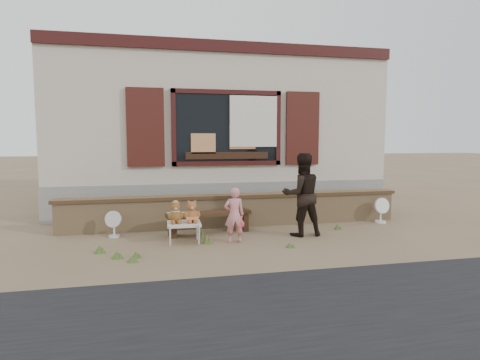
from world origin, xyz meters
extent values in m
plane|color=brown|center=(0.00, 0.00, 0.00)|extent=(80.00, 80.00, 0.00)
cube|color=#AFA38D|center=(0.00, 4.50, 2.40)|extent=(8.00, 5.00, 3.20)
cube|color=gray|center=(0.00, 4.50, 0.40)|extent=(8.04, 5.04, 0.80)
cube|color=black|center=(0.00, 1.97, 2.05)|extent=(2.30, 0.04, 1.50)
cube|color=#34100F|center=(0.00, 1.95, 2.85)|extent=(2.50, 0.08, 0.10)
cube|color=#34100F|center=(0.00, 1.95, 1.25)|extent=(2.50, 0.08, 0.10)
cube|color=#34100F|center=(-1.20, 1.95, 2.05)|extent=(0.10, 0.08, 1.70)
cube|color=#34100F|center=(1.20, 1.95, 2.05)|extent=(0.10, 0.08, 1.70)
cube|color=#3A160F|center=(-1.80, 1.94, 2.05)|extent=(0.80, 0.07, 1.70)
cube|color=#3A160F|center=(1.80, 1.94, 2.05)|extent=(0.80, 0.07, 1.70)
cube|color=silver|center=(0.60, 1.90, 2.20)|extent=(1.10, 0.02, 1.15)
cube|color=#34100F|center=(0.00, 1.98, 3.85)|extent=(8.00, 0.12, 0.25)
cube|color=black|center=(0.00, 1.94, 1.43)|extent=(1.90, 0.06, 0.16)
cube|color=tan|center=(-0.55, 1.94, 1.70)|extent=(0.55, 0.06, 0.45)
cube|color=#E08447|center=(0.35, 1.94, 1.85)|extent=(0.60, 0.06, 0.55)
cube|color=tan|center=(0.00, 1.00, 0.30)|extent=(7.00, 0.30, 0.60)
cube|color=brown|center=(0.00, 1.00, 0.63)|extent=(7.10, 0.36, 0.07)
cube|color=#321F11|center=(-0.64, 0.46, 0.39)|extent=(1.66, 0.64, 0.06)
cube|color=#321F11|center=(-1.34, 0.33, 0.17)|extent=(0.16, 0.32, 0.35)
cube|color=#321F11|center=(0.06, 0.59, 0.17)|extent=(0.16, 0.32, 0.35)
cube|color=beige|center=(-1.16, -0.12, 0.33)|extent=(0.59, 0.52, 0.04)
cylinder|color=silver|center=(-1.40, -0.33, 0.15)|extent=(0.03, 0.03, 0.31)
cylinder|color=silver|center=(-0.92, -0.34, 0.15)|extent=(0.03, 0.03, 0.31)
cylinder|color=silver|center=(-1.39, 0.11, 0.15)|extent=(0.03, 0.03, 0.31)
cylinder|color=silver|center=(-0.91, 0.10, 0.15)|extent=(0.03, 0.03, 0.31)
imported|color=pink|center=(-0.30, -0.29, 0.48)|extent=(0.36, 0.24, 0.97)
imported|color=black|center=(1.03, -0.06, 0.77)|extent=(0.76, 0.60, 1.54)
cylinder|color=silver|center=(-2.38, 0.54, 0.02)|extent=(0.21, 0.21, 0.04)
cylinder|color=silver|center=(-2.38, 0.54, 0.15)|extent=(0.03, 0.03, 0.26)
cylinder|color=silver|center=(-2.38, 0.54, 0.34)|extent=(0.32, 0.20, 0.31)
cylinder|color=white|center=(3.12, 0.66, 0.02)|extent=(0.23, 0.23, 0.04)
cylinder|color=white|center=(3.12, 0.66, 0.17)|extent=(0.04, 0.04, 0.29)
cylinder|color=white|center=(3.12, 0.66, 0.38)|extent=(0.34, 0.13, 0.34)
cone|color=#405823|center=(-1.99, -1.09, 0.04)|extent=(0.16, 0.16, 0.08)
cone|color=#405823|center=(-2.22, -0.85, 0.06)|extent=(0.17, 0.17, 0.11)
cone|color=#405823|center=(-2.52, -0.49, 0.06)|extent=(0.17, 0.17, 0.12)
cone|color=#405823|center=(1.92, 0.26, 0.05)|extent=(0.13, 0.13, 0.10)
cone|color=#405823|center=(-0.85, 0.29, 0.08)|extent=(0.11, 0.11, 0.16)
cone|color=#405823|center=(-1.94, -0.88, 0.05)|extent=(0.14, 0.14, 0.10)
cone|color=#405823|center=(0.53, -0.83, 0.04)|extent=(0.13, 0.13, 0.08)
cone|color=#405823|center=(-0.78, -0.28, 0.08)|extent=(0.16, 0.16, 0.16)
camera|label=1|loc=(-1.67, -7.02, 1.79)|focal=30.00mm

